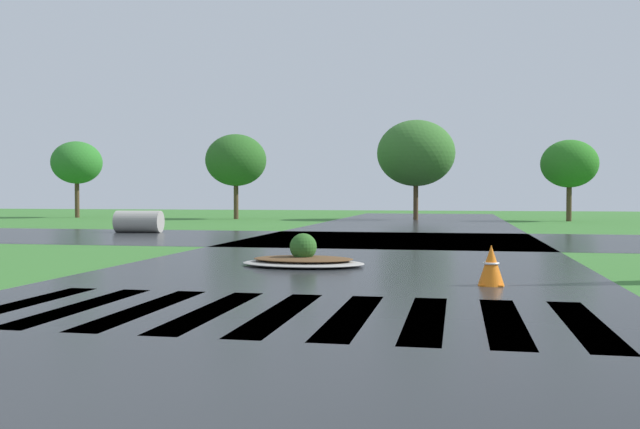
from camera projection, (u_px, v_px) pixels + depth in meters
name	position (u px, v px, depth m)	size (l,w,h in m)	color
asphalt_roadway	(346.00, 269.00, 13.85)	(9.51, 80.00, 0.01)	#232628
asphalt_cross_road	(390.00, 239.00, 22.90)	(90.00, 8.56, 0.01)	#232628
crosswalk_stripes	(280.00, 313.00, 8.69)	(7.65, 3.27, 0.01)	white
median_island	(303.00, 259.00, 14.41)	(2.54, 1.62, 0.68)	#9E9B93
drainage_pipe_stack	(139.00, 222.00, 26.99)	(1.82, 0.96, 0.85)	#9E9B93
traffic_cone	(491.00, 266.00, 11.31)	(0.43, 0.43, 0.67)	orange
background_treeline	(457.00, 156.00, 39.18)	(44.41, 5.98, 5.76)	#4C3823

